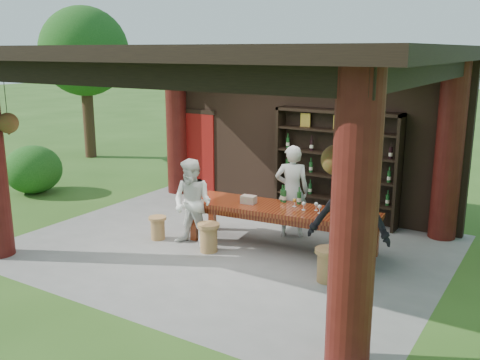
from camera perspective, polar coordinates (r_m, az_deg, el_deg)
The scene contains 15 objects.
ground at distance 9.69m, azimuth -1.26°, elevation -7.10°, with size 90.00×90.00×0.00m, color #2D5119.
pavilion at distance 9.52m, azimuth 0.02°, elevation 5.79°, with size 7.50×6.00×3.60m.
wine_shelf at distance 11.02m, azimuth 10.18°, elevation 1.46°, with size 2.60×0.39×2.29m.
tasting_table at distance 9.48m, azimuth 4.46°, elevation -3.57°, with size 3.49×1.22×0.75m.
stool_near_left at distance 9.39m, azimuth -3.36°, elevation -6.07°, with size 0.39×0.39×0.51m.
stool_near_right at distance 8.32m, azimuth 9.31°, elevation -8.85°, with size 0.40×0.40×0.52m.
stool_far_left at distance 10.10m, azimuth -8.77°, elevation -5.00°, with size 0.33×0.33×0.44m.
host at distance 10.04m, azimuth 5.56°, elevation -1.18°, with size 0.64×0.42×1.75m, color beige.
guest_woman at distance 9.54m, azimuth -5.09°, elevation -2.48°, with size 0.77×0.60×1.59m, color white.
guest_man at distance 8.26m, azimuth 11.59°, elevation -3.99°, with size 1.25×0.72×1.94m, color black.
table_bottles at distance 9.69m, azimuth 5.20°, elevation -1.53°, with size 0.41×0.12×0.31m.
table_glasses at distance 9.23m, azimuth 8.28°, elevation -2.91°, with size 0.97×0.20×0.15m.
napkin_basket at distance 9.63m, azimuth 0.92°, elevation -2.09°, with size 0.26×0.18×0.14m, color #BF6672.
shrubs at distance 8.50m, azimuth 16.68°, elevation -6.70°, with size 15.30×10.03×1.36m.
trees at distance 9.29m, azimuth 21.33°, elevation 12.33°, with size 20.93×10.45×4.80m.
Camera 1 is at (4.96, -7.58, 3.44)m, focal length 40.00 mm.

